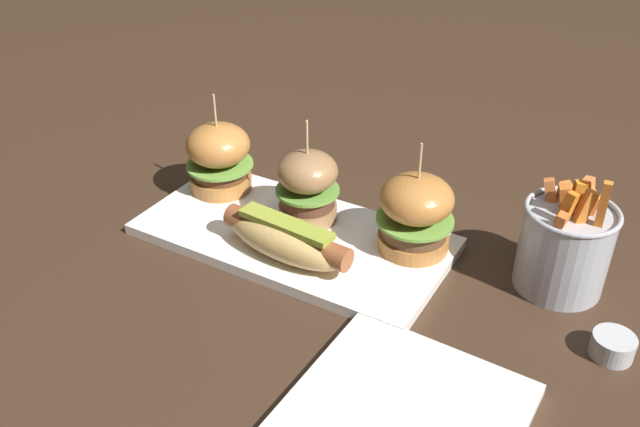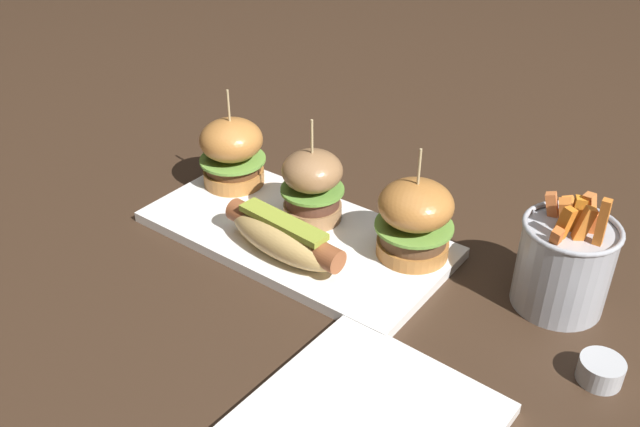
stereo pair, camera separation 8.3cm
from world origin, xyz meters
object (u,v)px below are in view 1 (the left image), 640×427
side_plate (403,416)px  hot_dog (286,239)px  platter_main (293,236)px  sauce_ramekin (613,345)px  slider_left (219,157)px  slider_center (309,186)px  slider_right (415,213)px  fries_bucket (565,245)px

side_plate → hot_dog: bearing=146.1°
platter_main → sauce_ramekin: (0.40, -0.01, 0.01)m
slider_left → slider_center: size_ratio=1.01×
slider_center → slider_right: (0.14, 0.01, 0.00)m
slider_left → sauce_ramekin: 0.55m
platter_main → hot_dog: size_ratio=2.27×
hot_dog → slider_center: slider_center is taller
platter_main → side_plate: platter_main is taller
slider_right → fries_bucket: 0.17m
slider_left → side_plate: size_ratio=0.69×
slider_center → hot_dog: bearing=-76.5°
hot_dog → side_plate: hot_dog is taller
slider_left → side_plate: slider_left is taller
side_plate → slider_left: bearing=148.2°
platter_main → sauce_ramekin: size_ratio=8.99×
hot_dog → side_plate: (0.22, -0.15, -0.03)m
hot_dog → side_plate: bearing=-33.9°
hot_dog → platter_main: bearing=114.1°
hot_dog → slider_left: (-0.17, 0.09, 0.02)m
slider_right → side_plate: slider_right is taller
platter_main → slider_right: (0.15, 0.05, 0.06)m
hot_dog → slider_center: size_ratio=1.24×
fries_bucket → sauce_ramekin: size_ratio=3.46×
slider_right → side_plate: (0.10, -0.24, -0.06)m
slider_center → sauce_ramekin: slider_center is taller
fries_bucket → hot_dog: bearing=-156.4°
slider_left → slider_center: bearing=-2.5°
slider_right → hot_dog: bearing=-142.2°
platter_main → sauce_ramekin: 0.40m
slider_left → side_plate: 0.46m
sauce_ramekin → side_plate: (-0.15, -0.19, -0.01)m
slider_left → slider_right: bearing=0.4°
platter_main → slider_left: 0.16m
platter_main → fries_bucket: 0.33m
slider_right → fries_bucket: size_ratio=0.93×
hot_dog → slider_right: slider_right is taller
slider_right → side_plate: bearing=-68.4°
side_plate → fries_bucket: bearing=75.1°
hot_dog → slider_right: 0.16m
hot_dog → side_plate: 0.27m
hot_dog → slider_right: bearing=37.8°
side_plate → slider_right: bearing=111.6°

